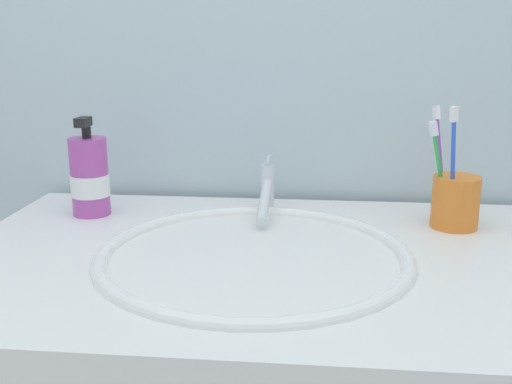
# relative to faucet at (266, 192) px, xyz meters

# --- Properties ---
(tiled_wall_back) EXTENTS (2.18, 0.04, 2.40)m
(tiled_wall_back) POSITION_rel_faucet_xyz_m (0.03, 0.15, 0.29)
(tiled_wall_back) COLOR silver
(tiled_wall_back) RESTS_ON ground
(sink_basin) EXTENTS (0.47, 0.47, 0.09)m
(sink_basin) POSITION_rel_faucet_xyz_m (-0.00, -0.21, -0.07)
(sink_basin) COLOR white
(sink_basin) RESTS_ON vanity_counter
(faucet) EXTENTS (0.02, 0.17, 0.10)m
(faucet) POSITION_rel_faucet_xyz_m (0.00, 0.00, 0.00)
(faucet) COLOR silver
(faucet) RESTS_ON sink_basin
(toothbrush_cup) EXTENTS (0.08, 0.08, 0.09)m
(toothbrush_cup) POSITION_rel_faucet_xyz_m (0.32, -0.04, 0.00)
(toothbrush_cup) COLOR orange
(toothbrush_cup) RESTS_ON vanity_counter
(toothbrush_green) EXTENTS (0.05, 0.02, 0.18)m
(toothbrush_green) POSITION_rel_faucet_xyz_m (0.29, -0.05, 0.06)
(toothbrush_green) COLOR green
(toothbrush_green) RESTS_ON toothbrush_cup
(toothbrush_blue) EXTENTS (0.03, 0.02, 0.20)m
(toothbrush_blue) POSITION_rel_faucet_xyz_m (0.31, -0.06, 0.08)
(toothbrush_blue) COLOR blue
(toothbrush_blue) RESTS_ON toothbrush_cup
(toothbrush_purple) EXTENTS (0.03, 0.06, 0.19)m
(toothbrush_purple) POSITION_rel_faucet_xyz_m (0.30, 0.01, 0.07)
(toothbrush_purple) COLOR purple
(toothbrush_purple) RESTS_ON toothbrush_cup
(soap_dispenser) EXTENTS (0.07, 0.07, 0.18)m
(soap_dispenser) POSITION_rel_faucet_xyz_m (-0.31, -0.03, 0.03)
(soap_dispenser) COLOR #B24CA5
(soap_dispenser) RESTS_ON vanity_counter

